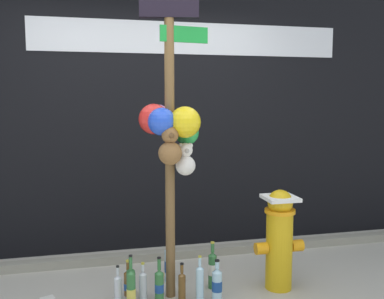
# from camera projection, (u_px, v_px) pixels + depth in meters

# --- Properties ---
(building_wall) EXTENTS (10.00, 0.21, 3.70)m
(building_wall) POSITION_uv_depth(u_px,v_px,m) (145.00, 71.00, 4.55)
(building_wall) COLOR black
(building_wall) RESTS_ON ground_plane
(curb_strip) EXTENTS (8.00, 0.12, 0.08)m
(curb_strip) POSITION_uv_depth(u_px,v_px,m) (153.00, 256.00, 4.32)
(curb_strip) COLOR gray
(curb_strip) RESTS_ON ground_plane
(memorial_post) EXTENTS (0.54, 0.48, 2.52)m
(memorial_post) POSITION_uv_depth(u_px,v_px,m) (169.00, 112.00, 3.36)
(memorial_post) COLOR brown
(memorial_post) RESTS_ON ground_plane
(fire_hydrant) EXTENTS (0.41, 0.26, 0.83)m
(fire_hydrant) POSITION_uv_depth(u_px,v_px,m) (279.00, 237.00, 3.63)
(fire_hydrant) COLOR gold
(fire_hydrant) RESTS_ON ground_plane
(bottle_0) EXTENTS (0.07, 0.07, 0.40)m
(bottle_0) POSITION_uv_depth(u_px,v_px,m) (212.00, 269.00, 3.66)
(bottle_0) COLOR #337038
(bottle_0) RESTS_ON ground_plane
(bottle_1) EXTENTS (0.08, 0.08, 0.29)m
(bottle_1) POSITION_uv_depth(u_px,v_px,m) (129.00, 282.00, 3.53)
(bottle_1) COLOR brown
(bottle_1) RESTS_ON ground_plane
(bottle_2) EXTENTS (0.07, 0.07, 0.43)m
(bottle_2) POSITION_uv_depth(u_px,v_px,m) (131.00, 290.00, 3.25)
(bottle_2) COLOR #337038
(bottle_2) RESTS_ON ground_plane
(bottle_3) EXTENTS (0.06, 0.06, 0.33)m
(bottle_3) POSITION_uv_depth(u_px,v_px,m) (118.00, 291.00, 3.31)
(bottle_3) COLOR silver
(bottle_3) RESTS_ON ground_plane
(bottle_4) EXTENTS (0.06, 0.06, 0.30)m
(bottle_4) POSITION_uv_depth(u_px,v_px,m) (182.00, 285.00, 3.44)
(bottle_4) COLOR brown
(bottle_4) RESTS_ON ground_plane
(bottle_5) EXTENTS (0.07, 0.07, 0.37)m
(bottle_5) POSITION_uv_depth(u_px,v_px,m) (131.00, 284.00, 3.42)
(bottle_5) COLOR #337038
(bottle_5) RESTS_ON ground_plane
(bottle_6) EXTENTS (0.08, 0.08, 0.32)m
(bottle_6) POSITION_uv_depth(u_px,v_px,m) (217.00, 284.00, 3.46)
(bottle_6) COLOR #B2DBEA
(bottle_6) RESTS_ON ground_plane
(bottle_7) EXTENTS (0.07, 0.07, 0.36)m
(bottle_7) POSITION_uv_depth(u_px,v_px,m) (159.00, 285.00, 3.41)
(bottle_7) COLOR #337038
(bottle_7) RESTS_ON ground_plane
(bottle_8) EXTENTS (0.06, 0.06, 0.36)m
(bottle_8) POSITION_uv_depth(u_px,v_px,m) (200.00, 283.00, 3.42)
(bottle_8) COLOR #B2DBEA
(bottle_8) RESTS_ON ground_plane
(bottle_9) EXTENTS (0.08, 0.08, 0.38)m
(bottle_9) POSITION_uv_depth(u_px,v_px,m) (169.00, 264.00, 3.79)
(bottle_9) COLOR #B2DBEA
(bottle_9) RESTS_ON ground_plane
(bottle_10) EXTENTS (0.06, 0.06, 0.31)m
(bottle_10) POSITION_uv_depth(u_px,v_px,m) (143.00, 285.00, 3.42)
(bottle_10) COLOR silver
(bottle_10) RESTS_ON ground_plane
(litter_0) EXTENTS (0.13, 0.11, 0.01)m
(litter_0) POSITION_uv_depth(u_px,v_px,m) (47.00, 298.00, 3.49)
(litter_0) COLOR silver
(litter_0) RESTS_ON ground_plane
(litter_1) EXTENTS (0.13, 0.13, 0.01)m
(litter_1) POSITION_uv_depth(u_px,v_px,m) (166.00, 274.00, 3.95)
(litter_1) COLOR tan
(litter_1) RESTS_ON ground_plane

